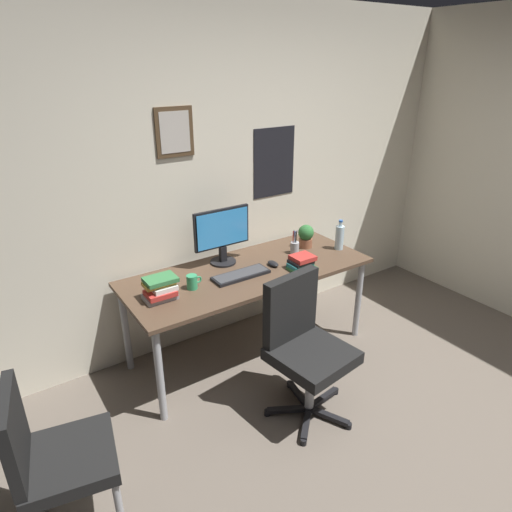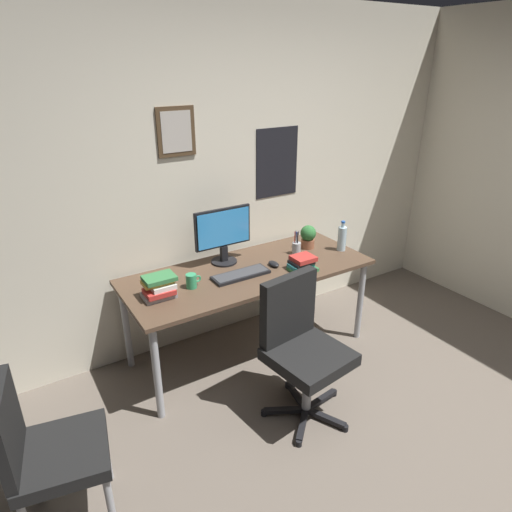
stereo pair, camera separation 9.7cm
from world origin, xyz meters
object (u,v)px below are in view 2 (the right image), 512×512
object	(u,v)px
office_chair	(301,342)
computer_mouse	(274,264)
monitor	(223,233)
water_bottle	(342,238)
book_stack_right	(302,264)
pen_cup	(296,247)
keyboard	(241,275)
side_chair	(45,449)
potted_plant	(308,236)
coffee_mug_near	(192,281)
book_stack_left	(159,287)

from	to	relation	value
office_chair	computer_mouse	bearing A→B (deg)	69.65
monitor	water_bottle	distance (m)	0.99
book_stack_right	pen_cup	bearing A→B (deg)	61.54
office_chair	keyboard	bearing A→B (deg)	93.88
office_chair	monitor	distance (m)	1.05
office_chair	water_bottle	xyz separation A→B (m)	(0.90, 0.65, 0.30)
water_bottle	pen_cup	distance (m)	0.39
side_chair	potted_plant	distance (m)	2.40
coffee_mug_near	water_bottle	bearing A→B (deg)	-2.00
coffee_mug_near	book_stack_right	xyz separation A→B (m)	(0.82, -0.18, 0.00)
computer_mouse	book_stack_left	distance (m)	0.91
pen_cup	book_stack_left	world-z (taller)	pen_cup
office_chair	book_stack_right	distance (m)	0.70
monitor	book_stack_right	world-z (taller)	monitor
side_chair	potted_plant	world-z (taller)	potted_plant
water_bottle	book_stack_left	bearing A→B (deg)	178.80
side_chair	water_bottle	distance (m)	2.53
side_chair	book_stack_left	distance (m)	1.15
office_chair	potted_plant	bearing A→B (deg)	50.16
computer_mouse	side_chair	bearing A→B (deg)	-158.22
potted_plant	book_stack_left	distance (m)	1.36
keyboard	computer_mouse	world-z (taller)	computer_mouse
office_chair	computer_mouse	size ratio (longest dim) A/B	8.64
side_chair	book_stack_right	xyz separation A→B (m)	(1.91, 0.54, 0.27)
computer_mouse	water_bottle	size ratio (longest dim) A/B	0.44
keyboard	potted_plant	world-z (taller)	potted_plant
keyboard	pen_cup	world-z (taller)	pen_cup
keyboard	pen_cup	distance (m)	0.60
monitor	potted_plant	size ratio (longest dim) A/B	2.36
computer_mouse	coffee_mug_near	distance (m)	0.68
monitor	potted_plant	bearing A→B (deg)	-8.84
water_bottle	book_stack_left	xyz separation A→B (m)	(-1.56, 0.03, -0.03)
monitor	coffee_mug_near	size ratio (longest dim) A/B	4.12
office_chair	potted_plant	world-z (taller)	office_chair
coffee_mug_near	pen_cup	distance (m)	0.97
side_chair	keyboard	xyz separation A→B (m)	(1.47, 0.69, 0.24)
monitor	keyboard	world-z (taller)	monitor
pen_cup	water_bottle	bearing A→B (deg)	-20.54
office_chair	computer_mouse	world-z (taller)	office_chair
monitor	computer_mouse	world-z (taller)	monitor
monitor	pen_cup	distance (m)	0.63
office_chair	pen_cup	xyz separation A→B (m)	(0.54, 0.79, 0.25)
coffee_mug_near	potted_plant	distance (m)	1.13
monitor	computer_mouse	size ratio (longest dim) A/B	4.18
monitor	side_chair	bearing A→B (deg)	-146.74
side_chair	computer_mouse	distance (m)	1.92
side_chair	book_stack_right	bearing A→B (deg)	15.79
water_bottle	book_stack_left	size ratio (longest dim) A/B	1.14
office_chair	water_bottle	bearing A→B (deg)	35.79
side_chair	book_stack_right	size ratio (longest dim) A/B	4.47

